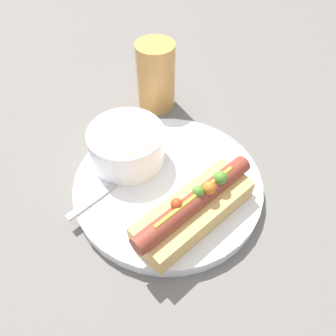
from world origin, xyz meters
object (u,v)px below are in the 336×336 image
object	(u,v)px
soup_bowl	(127,144)
drinking_glass	(156,76)
spoon	(139,166)
hot_dog	(195,208)

from	to	relation	value
soup_bowl	drinking_glass	xyz separation A→B (m)	(0.06, 0.14, 0.01)
soup_bowl	spoon	xyz separation A→B (m)	(0.01, -0.02, -0.03)
spoon	drinking_glass	size ratio (longest dim) A/B	1.23
hot_dog	soup_bowl	bearing A→B (deg)	89.28
spoon	drinking_glass	distance (m)	0.17
soup_bowl	spoon	world-z (taller)	soup_bowl
soup_bowl	drinking_glass	bearing A→B (deg)	68.42
soup_bowl	spoon	distance (m)	0.04
spoon	drinking_glass	world-z (taller)	drinking_glass
spoon	drinking_glass	bearing A→B (deg)	37.78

